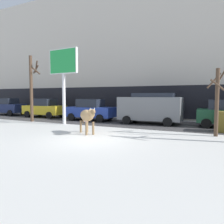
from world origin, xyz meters
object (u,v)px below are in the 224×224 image
object	(u,v)px
bare_tree_right_lot	(218,98)
cow_tan	(87,116)
car_blue_sedan	(90,110)
bare_tree_far_back	(32,87)
pedestrian_by_cars	(133,109)
car_yellow_sedan	(44,108)
billboard	(63,66)
car_navy_hatchback	(9,107)
car_grey_van	(150,108)
pedestrian_near_billboard	(182,111)

from	to	relation	value
bare_tree_right_lot	cow_tan	bearing A→B (deg)	-160.31
cow_tan	bare_tree_right_lot	xyz separation A→B (m)	(6.49, 2.32, 1.00)
bare_tree_right_lot	car_blue_sedan	bearing A→B (deg)	161.19
car_blue_sedan	bare_tree_far_back	xyz separation A→B (m)	(-3.90, -2.75, 1.96)
pedestrian_by_cars	bare_tree_right_lot	size ratio (longest dim) A/B	0.42
car_yellow_sedan	bare_tree_right_lot	size ratio (longest dim) A/B	1.03
bare_tree_right_lot	bare_tree_far_back	size ratio (longest dim) A/B	0.77
bare_tree_far_back	billboard	bearing A→B (deg)	-3.02
car_navy_hatchback	car_grey_van	bearing A→B (deg)	-1.66
car_navy_hatchback	pedestrian_by_cars	size ratio (longest dim) A/B	2.05
car_blue_sedan	pedestrian_by_cars	world-z (taller)	car_blue_sedan
car_blue_sedan	bare_tree_far_back	size ratio (longest dim) A/B	0.79
bare_tree_right_lot	car_navy_hatchback	bearing A→B (deg)	169.49
cow_tan	billboard	bearing A→B (deg)	144.27
cow_tan	car_yellow_sedan	xyz separation A→B (m)	(-8.88, 6.03, -0.09)
car_yellow_sedan	pedestrian_by_cars	size ratio (longest dim) A/B	2.45
car_navy_hatchback	pedestrian_by_cars	bearing A→B (deg)	10.95
bare_tree_far_back	car_navy_hatchback	bearing A→B (deg)	154.94
pedestrian_near_billboard	pedestrian_by_cars	xyz separation A→B (m)	(-4.45, 0.00, 0.00)
pedestrian_near_billboard	pedestrian_by_cars	bearing A→B (deg)	180.00
pedestrian_near_billboard	car_yellow_sedan	bearing A→B (deg)	-167.86
car_grey_van	bare_tree_far_back	distance (m)	9.70
cow_tan	car_navy_hatchback	bearing A→B (deg)	156.48
car_navy_hatchback	car_blue_sedan	distance (m)	10.84
billboard	pedestrian_near_billboard	distance (m)	10.32
bare_tree_far_back	car_grey_van	bearing A→B (deg)	16.87
pedestrian_near_billboard	bare_tree_right_lot	xyz separation A→B (m)	(2.66, -6.44, 1.11)
car_navy_hatchback	car_blue_sedan	bearing A→B (deg)	-2.59
cow_tan	billboard	distance (m)	5.73
car_grey_van	car_yellow_sedan	bearing A→B (deg)	178.17
pedestrian_near_billboard	pedestrian_by_cars	distance (m)	4.45
pedestrian_by_cars	pedestrian_near_billboard	bearing A→B (deg)	0.00
car_navy_hatchback	bare_tree_far_back	distance (m)	7.89
pedestrian_near_billboard	bare_tree_far_back	size ratio (longest dim) A/B	0.32
pedestrian_near_billboard	pedestrian_by_cars	size ratio (longest dim) A/B	1.00
car_navy_hatchback	pedestrian_near_billboard	size ratio (longest dim) A/B	2.05
car_blue_sedan	bare_tree_right_lot	distance (m)	10.40
pedestrian_by_cars	car_blue_sedan	bearing A→B (deg)	-130.90
car_grey_van	pedestrian_by_cars	bearing A→B (deg)	129.73
car_grey_van	bare_tree_right_lot	world-z (taller)	bare_tree_right_lot
billboard	pedestrian_near_billboard	xyz separation A→B (m)	(7.63, 6.04, -3.43)
car_yellow_sedan	billboard	bearing A→B (deg)	-32.98
billboard	pedestrian_by_cars	world-z (taller)	billboard
car_blue_sedan	pedestrian_by_cars	size ratio (longest dim) A/B	2.45
cow_tan	car_grey_van	xyz separation A→B (m)	(1.95, 5.68, 0.25)
car_navy_hatchback	pedestrian_by_cars	world-z (taller)	car_navy_hatchback
pedestrian_near_billboard	bare_tree_right_lot	world-z (taller)	bare_tree_right_lot
bare_tree_right_lot	pedestrian_by_cars	bearing A→B (deg)	137.80
car_yellow_sedan	bare_tree_right_lot	distance (m)	15.85
car_navy_hatchback	bare_tree_far_back	bearing A→B (deg)	-25.06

